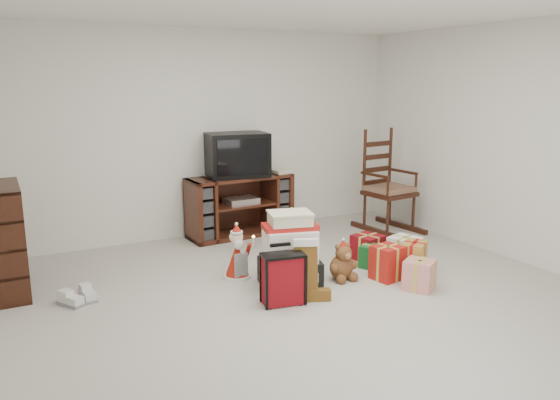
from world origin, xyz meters
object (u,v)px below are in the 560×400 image
(santa_figurine, at_px, (291,242))
(gift_cluster, at_px, (394,260))
(rocking_chair, at_px, (386,194))
(tv_stand, at_px, (240,206))
(mrs_claus_figurine, at_px, (237,258))
(red_suitcase, at_px, (283,279))
(sneaker_pair, at_px, (79,297))
(bookshelf, at_px, (8,241))
(crt_television, at_px, (237,155))
(gift_pile, at_px, (290,254))
(teddy_bear, at_px, (342,264))

(santa_figurine, xyz_separation_m, gift_cluster, (0.77, -0.74, -0.09))
(rocking_chair, distance_m, gift_cluster, 1.68)
(tv_stand, bearing_deg, mrs_claus_figurine, -118.65)
(red_suitcase, distance_m, gift_cluster, 1.37)
(mrs_claus_figurine, relative_size, sneaker_pair, 1.61)
(mrs_claus_figurine, bearing_deg, tv_stand, 65.15)
(bookshelf, xyz_separation_m, red_suitcase, (2.05, -1.40, -0.25))
(crt_television, bearing_deg, mrs_claus_figurine, -106.25)
(santa_figurine, height_order, gift_cluster, santa_figurine)
(bookshelf, distance_m, crt_television, 2.74)
(mrs_claus_figurine, bearing_deg, red_suitcase, -82.63)
(bookshelf, height_order, gift_cluster, bookshelf)
(bookshelf, relative_size, sneaker_pair, 2.91)
(mrs_claus_figurine, bearing_deg, sneaker_pair, 176.30)
(tv_stand, distance_m, rocking_chair, 1.88)
(rocking_chair, distance_m, crt_television, 1.98)
(gift_pile, distance_m, santa_figurine, 0.65)
(teddy_bear, bearing_deg, red_suitcase, -161.49)
(bookshelf, distance_m, rocking_chair, 4.37)
(santa_figurine, distance_m, crt_television, 1.47)
(crt_television, bearing_deg, teddy_bear, -74.50)
(red_suitcase, distance_m, crt_television, 2.36)
(tv_stand, xyz_separation_m, crt_television, (-0.02, 0.01, 0.64))
(red_suitcase, bearing_deg, tv_stand, 86.36)
(gift_cluster, distance_m, crt_television, 2.33)
(crt_television, bearing_deg, bookshelf, -155.75)
(gift_pile, relative_size, red_suitcase, 1.31)
(santa_figurine, height_order, crt_television, crt_television)
(bookshelf, relative_size, red_suitcase, 1.88)
(red_suitcase, bearing_deg, gift_cluster, 18.24)
(tv_stand, relative_size, mrs_claus_figurine, 2.43)
(red_suitcase, relative_size, sneaker_pair, 1.55)
(santa_figurine, distance_m, sneaker_pair, 2.16)
(mrs_claus_figurine, bearing_deg, crt_television, 66.17)
(tv_stand, relative_size, teddy_bear, 3.73)
(gift_cluster, bearing_deg, mrs_claus_figurine, 158.27)
(red_suitcase, bearing_deg, crt_television, 87.03)
(teddy_bear, relative_size, mrs_claus_figurine, 0.65)
(santa_figurine, bearing_deg, sneaker_pair, -178.23)
(gift_pile, bearing_deg, red_suitcase, -111.48)
(sneaker_pair, bearing_deg, bookshelf, 110.83)
(mrs_claus_figurine, xyz_separation_m, sneaker_pair, (-1.46, 0.09, -0.17))
(rocking_chair, xyz_separation_m, sneaker_pair, (-3.87, -0.67, -0.41))
(bookshelf, bearing_deg, teddy_bear, -21.75)
(teddy_bear, relative_size, crt_television, 0.46)
(sneaker_pair, bearing_deg, gift_cluster, -34.98)
(teddy_bear, height_order, santa_figurine, santa_figurine)
(gift_pile, relative_size, teddy_bear, 1.94)
(bookshelf, relative_size, santa_figurine, 1.70)
(rocking_chair, height_order, teddy_bear, rocking_chair)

